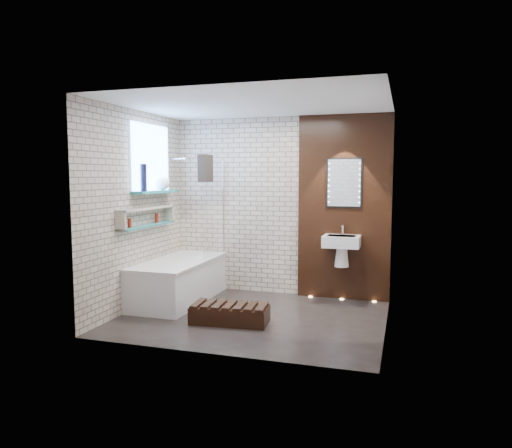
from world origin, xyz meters
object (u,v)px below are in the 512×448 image
(led_mirror, at_px, (344,183))
(washbasin, at_px, (342,246))
(bath_screen, at_px, (214,208))
(walnut_step, at_px, (230,314))
(bathtub, at_px, (179,280))

(led_mirror, bearing_deg, washbasin, -90.00)
(bath_screen, bearing_deg, washbasin, 5.78)
(bath_screen, xyz_separation_m, walnut_step, (0.68, -1.19, -1.18))
(bath_screen, relative_size, washbasin, 2.41)
(led_mirror, distance_m, walnut_step, 2.46)
(bathtub, xyz_separation_m, washbasin, (2.17, 0.62, 0.50))
(led_mirror, relative_size, walnut_step, 0.77)
(bath_screen, bearing_deg, led_mirror, 10.66)
(bath_screen, xyz_separation_m, led_mirror, (1.82, 0.34, 0.37))
(washbasin, bearing_deg, bathtub, -163.99)
(bath_screen, distance_m, led_mirror, 1.89)
(bathtub, xyz_separation_m, led_mirror, (2.17, 0.78, 1.36))
(walnut_step, bearing_deg, bathtub, 144.12)
(washbasin, height_order, walnut_step, washbasin)
(bathtub, distance_m, led_mirror, 2.68)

